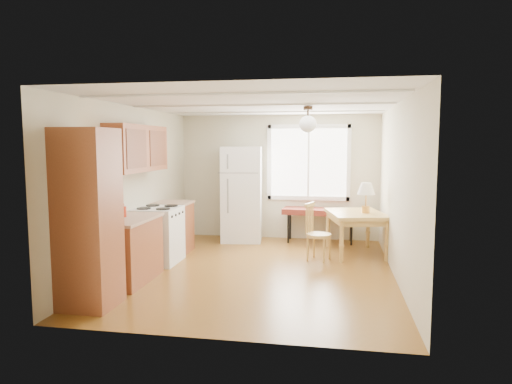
% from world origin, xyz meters
% --- Properties ---
extents(room_shell, '(4.60, 5.60, 2.62)m').
position_xyz_m(room_shell, '(0.00, 0.00, 1.25)').
color(room_shell, '#5D3813').
rests_on(room_shell, ground).
extents(kitchen_run, '(0.65, 3.40, 2.20)m').
position_xyz_m(kitchen_run, '(-1.72, -0.63, 0.84)').
color(kitchen_run, brown).
rests_on(kitchen_run, ground).
extents(window_unit, '(1.64, 0.05, 1.51)m').
position_xyz_m(window_unit, '(0.60, 2.47, 1.55)').
color(window_unit, white).
rests_on(window_unit, room_shell).
extents(pendant_light, '(0.26, 0.26, 0.40)m').
position_xyz_m(pendant_light, '(0.70, 0.40, 2.24)').
color(pendant_light, '#322216').
rests_on(pendant_light, room_shell).
extents(refrigerator, '(0.85, 0.85, 1.87)m').
position_xyz_m(refrigerator, '(-0.69, 2.12, 0.93)').
color(refrigerator, white).
rests_on(refrigerator, ground).
extents(bench, '(1.48, 0.67, 0.66)m').
position_xyz_m(bench, '(0.85, 2.22, 0.59)').
color(bench, maroon).
rests_on(bench, ground).
extents(dining_table, '(1.13, 1.35, 0.74)m').
position_xyz_m(dining_table, '(1.50, 1.31, 0.64)').
color(dining_table, '#B28B44').
rests_on(dining_table, ground).
extents(chair, '(0.45, 0.45, 0.94)m').
position_xyz_m(chair, '(0.80, 0.81, 0.53)').
color(chair, '#B28B44').
rests_on(chair, ground).
extents(table_lamp, '(0.30, 0.30, 0.52)m').
position_xyz_m(table_lamp, '(1.65, 1.27, 1.12)').
color(table_lamp, '#C48C3E').
rests_on(table_lamp, dining_table).
extents(coffee_maker, '(0.20, 0.24, 0.32)m').
position_xyz_m(coffee_maker, '(-1.72, -1.32, 1.02)').
color(coffee_maker, black).
rests_on(coffee_maker, kitchen_run).
extents(kettle, '(0.10, 0.10, 0.20)m').
position_xyz_m(kettle, '(-1.80, -0.79, 0.98)').
color(kettle, '#B8260D').
rests_on(kettle, kitchen_run).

